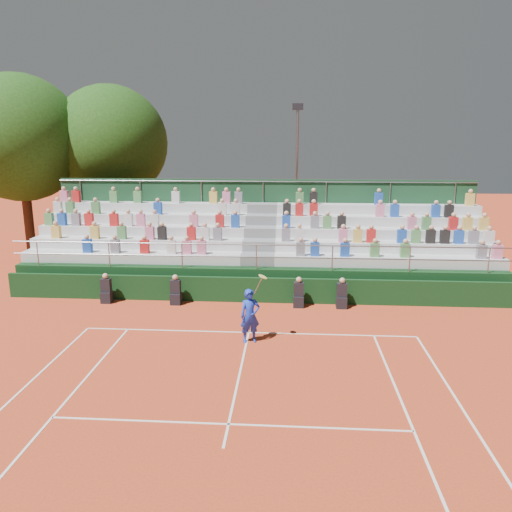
# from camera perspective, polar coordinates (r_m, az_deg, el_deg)

# --- Properties ---
(ground) EXTENTS (90.00, 90.00, 0.00)m
(ground) POSITION_cam_1_polar(r_m,az_deg,el_deg) (16.78, -0.83, -8.75)
(ground) COLOR #C44120
(ground) RESTS_ON ground
(courtside_wall) EXTENTS (20.00, 0.15, 1.00)m
(courtside_wall) POSITION_cam_1_polar(r_m,az_deg,el_deg) (19.62, -0.06, -3.90)
(courtside_wall) COLOR black
(courtside_wall) RESTS_ON ground
(line_officials) EXTENTS (9.55, 0.40, 1.19)m
(line_officials) POSITION_cam_1_polar(r_m,az_deg,el_deg) (19.29, -3.06, -4.29)
(line_officials) COLOR black
(line_officials) RESTS_ON ground
(grandstand) EXTENTS (20.00, 5.20, 4.40)m
(grandstand) POSITION_cam_1_polar(r_m,az_deg,el_deg) (22.58, 0.52, -0.08)
(grandstand) COLOR black
(grandstand) RESTS_ON ground
(tennis_player) EXTENTS (0.90, 0.60, 2.22)m
(tennis_player) POSITION_cam_1_polar(r_m,az_deg,el_deg) (15.76, -0.69, -6.84)
(tennis_player) COLOR #1935BC
(tennis_player) RESTS_ON ground
(tree_west) EXTENTS (6.67, 6.67, 9.65)m
(tree_west) POSITION_cam_1_polar(r_m,az_deg,el_deg) (29.94, -25.35, 12.04)
(tree_west) COLOR #362113
(tree_west) RESTS_ON ground
(tree_east) EXTENTS (6.35, 6.35, 9.25)m
(tree_east) POSITION_cam_1_polar(r_m,az_deg,el_deg) (29.87, -16.30, 12.29)
(tree_east) COLOR #362113
(tree_east) RESTS_ON ground
(floodlight_mast) EXTENTS (0.60, 0.25, 8.19)m
(floodlight_mast) POSITION_cam_1_polar(r_m,az_deg,el_deg) (28.79, 4.68, 10.19)
(floodlight_mast) COLOR gray
(floodlight_mast) RESTS_ON ground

